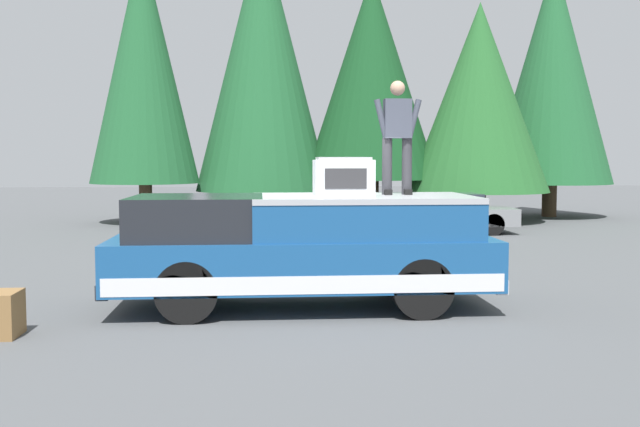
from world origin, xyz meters
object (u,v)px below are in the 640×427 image
Objects in this scene: compressor_unit at (343,177)px; parked_car_silver at (270,214)px; pickup_truck at (303,249)px; parked_car_grey at (444,213)px; person_on_truck_bed at (397,134)px.

parked_car_silver is at bearing 5.07° from compressor_unit.
compressor_unit is (-0.15, -0.58, 1.05)m from pickup_truck.
parked_car_grey is (10.35, -4.69, -0.29)m from pickup_truck.
parked_car_silver is at bearing 1.97° from pickup_truck.
pickup_truck is at bearing 155.61° from parked_car_grey.
pickup_truck is 6.60× the size of compressor_unit.
person_on_truck_bed is (0.23, -1.43, 1.68)m from pickup_truck.
parked_car_grey is at bearing -21.41° from compressor_unit.
pickup_truck is 1.35× the size of parked_car_silver.
person_on_truck_bed is 10.49m from parked_car_silver.
pickup_truck is 11.37m from parked_car_grey.
person_on_truck_bed is 0.41× the size of parked_car_silver.
person_on_truck_bed is at bearing -80.91° from pickup_truck.
person_on_truck_bed is 0.41× the size of parked_car_grey.
parked_car_grey is 1.00× the size of parked_car_silver.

